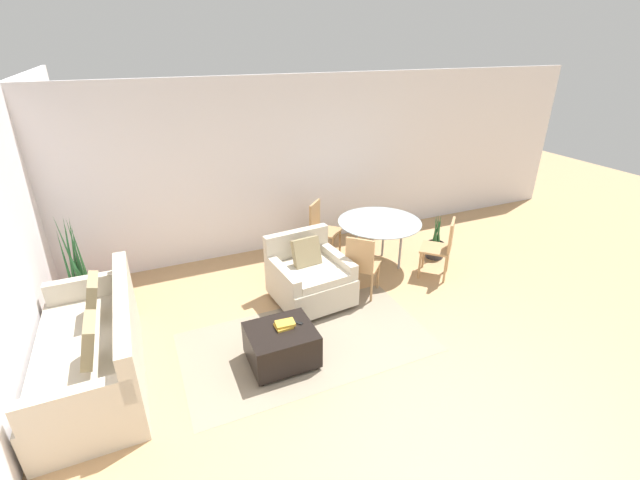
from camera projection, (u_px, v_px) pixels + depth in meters
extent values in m
plane|color=tan|center=(376.00, 377.00, 4.47)|extent=(20.00, 20.00, 0.00)
cube|color=white|center=(269.00, 168.00, 6.72)|extent=(12.00, 0.06, 2.75)
cube|color=gray|center=(307.00, 342.00, 4.99)|extent=(2.84, 1.56, 0.00)
cube|color=beige|center=(326.00, 371.00, 4.55)|extent=(2.78, 0.05, 0.00)
cube|color=beige|center=(316.00, 356.00, 4.77)|extent=(2.78, 0.05, 0.00)
cube|color=beige|center=(307.00, 342.00, 4.98)|extent=(2.78, 0.05, 0.00)
cube|color=beige|center=(299.00, 329.00, 5.20)|extent=(2.78, 0.05, 0.00)
cube|color=beige|center=(292.00, 318.00, 5.41)|extent=(2.78, 0.05, 0.00)
cube|color=beige|center=(91.00, 362.00, 4.34)|extent=(0.94, 2.03, 0.46)
cube|color=beige|center=(125.00, 315.00, 4.29)|extent=(0.14, 2.03, 0.48)
cube|color=beige|center=(87.00, 287.00, 4.98)|extent=(0.87, 0.12, 0.26)
cube|color=beige|center=(76.00, 402.00, 3.40)|extent=(0.87, 0.12, 0.26)
cube|color=#8E7F5B|center=(92.00, 296.00, 4.54)|extent=(0.19, 0.40, 0.41)
cube|color=#8E7F5B|center=(88.00, 340.00, 3.86)|extent=(0.19, 0.40, 0.41)
cube|color=beige|center=(311.00, 286.00, 5.67)|extent=(1.01, 1.01, 0.36)
cube|color=beige|center=(312.00, 272.00, 5.54)|extent=(0.76, 0.87, 0.10)
cube|color=beige|center=(297.00, 246.00, 5.82)|extent=(0.93, 0.21, 0.46)
cube|color=beige|center=(283.00, 274.00, 5.37)|extent=(0.20, 0.86, 0.20)
cube|color=beige|center=(337.00, 260.00, 5.73)|extent=(0.20, 0.86, 0.20)
cylinder|color=brown|center=(299.00, 322.00, 5.29)|extent=(0.05, 0.05, 0.06)
cylinder|color=brown|center=(350.00, 305.00, 5.63)|extent=(0.05, 0.05, 0.06)
cylinder|color=brown|center=(274.00, 293.00, 5.90)|extent=(0.05, 0.05, 0.06)
cylinder|color=brown|center=(322.00, 279.00, 6.23)|extent=(0.05, 0.05, 0.06)
cube|color=#8E7F5B|center=(306.00, 252.00, 5.57)|extent=(0.39, 0.24, 0.38)
cube|color=black|center=(281.00, 344.00, 4.60)|extent=(0.71, 0.61, 0.38)
cylinder|color=black|center=(262.00, 383.00, 4.36)|extent=(0.04, 0.04, 0.04)
cylinder|color=black|center=(317.00, 367.00, 4.59)|extent=(0.04, 0.04, 0.04)
cylinder|color=black|center=(249.00, 353.00, 4.79)|extent=(0.04, 0.04, 0.04)
cylinder|color=black|center=(299.00, 339.00, 5.01)|extent=(0.04, 0.04, 0.04)
cube|color=gold|center=(284.00, 326.00, 4.56)|extent=(0.19, 0.16, 0.02)
cube|color=gold|center=(285.00, 323.00, 4.55)|extent=(0.21, 0.15, 0.03)
cube|color=black|center=(296.00, 322.00, 4.63)|extent=(0.14, 0.15, 0.01)
cylinder|color=maroon|center=(85.00, 299.00, 5.54)|extent=(0.40, 0.40, 0.31)
cylinder|color=black|center=(82.00, 289.00, 5.48)|extent=(0.37, 0.37, 0.02)
cone|color=#286033|center=(77.00, 253.00, 5.27)|extent=(0.06, 0.11, 1.00)
cone|color=#286033|center=(77.00, 256.00, 5.33)|extent=(0.12, 0.11, 0.87)
cone|color=#286033|center=(74.00, 252.00, 5.30)|extent=(0.15, 0.08, 0.99)
cone|color=#286033|center=(69.00, 253.00, 5.30)|extent=(0.12, 0.09, 0.98)
cone|color=#286033|center=(71.00, 258.00, 5.29)|extent=(0.10, 0.17, 0.87)
cone|color=#286033|center=(65.00, 262.00, 5.24)|extent=(0.06, 0.10, 0.84)
cone|color=#286033|center=(69.00, 254.00, 5.21)|extent=(0.17, 0.15, 1.03)
cone|color=#286033|center=(75.00, 265.00, 5.28)|extent=(0.15, 0.05, 0.73)
cone|color=#286033|center=(80.00, 257.00, 5.27)|extent=(0.07, 0.10, 0.92)
cylinder|color=#99A8AD|center=(380.00, 222.00, 6.39)|extent=(1.25, 1.25, 0.01)
cylinder|color=#99999E|center=(372.00, 253.00, 6.26)|extent=(0.04, 0.04, 0.72)
cylinder|color=#99999E|center=(400.00, 248.00, 6.44)|extent=(0.04, 0.04, 0.72)
cylinder|color=#99999E|center=(357.00, 240.00, 6.66)|extent=(0.04, 0.04, 0.72)
cylinder|color=#99999E|center=(383.00, 235.00, 6.84)|extent=(0.04, 0.04, 0.72)
cube|color=tan|center=(363.00, 265.00, 5.80)|extent=(0.59, 0.59, 0.03)
cube|color=tan|center=(360.00, 255.00, 5.53)|extent=(0.29, 0.29, 0.45)
cylinder|color=tan|center=(378.00, 275.00, 5.98)|extent=(0.03, 0.03, 0.42)
cylinder|color=tan|center=(354.00, 271.00, 6.10)|extent=(0.03, 0.03, 0.42)
cylinder|color=tan|center=(372.00, 288.00, 5.68)|extent=(0.03, 0.03, 0.42)
cylinder|color=tan|center=(346.00, 283.00, 5.80)|extent=(0.03, 0.03, 0.42)
cube|color=tan|center=(436.00, 249.00, 6.24)|extent=(0.59, 0.59, 0.03)
cube|color=tan|center=(451.00, 236.00, 6.07)|extent=(0.29, 0.29, 0.45)
cylinder|color=tan|center=(423.00, 255.00, 6.54)|extent=(0.03, 0.03, 0.42)
cylinder|color=tan|center=(420.00, 265.00, 6.24)|extent=(0.03, 0.03, 0.42)
cylinder|color=tan|center=(448.00, 259.00, 6.43)|extent=(0.03, 0.03, 0.42)
cylinder|color=tan|center=(445.00, 270.00, 6.12)|extent=(0.03, 0.03, 0.42)
cube|color=tan|center=(326.00, 231.00, 6.80)|extent=(0.59, 0.59, 0.03)
cube|color=tan|center=(315.00, 216.00, 6.76)|extent=(0.29, 0.29, 0.45)
cylinder|color=tan|center=(333.00, 251.00, 6.68)|extent=(0.03, 0.03, 0.42)
cylinder|color=tan|center=(340.00, 241.00, 6.99)|extent=(0.03, 0.03, 0.42)
cylinder|color=tan|center=(311.00, 247.00, 6.80)|extent=(0.03, 0.03, 0.42)
cylinder|color=tan|center=(319.00, 238.00, 7.10)|extent=(0.03, 0.03, 0.42)
cylinder|color=#333338|center=(435.00, 250.00, 6.90)|extent=(0.28, 0.28, 0.25)
cylinder|color=black|center=(436.00, 243.00, 6.85)|extent=(0.26, 0.26, 0.02)
cone|color=#286033|center=(439.00, 231.00, 6.76)|extent=(0.05, 0.09, 0.40)
cone|color=#286033|center=(438.00, 228.00, 6.77)|extent=(0.10, 0.09, 0.48)
cone|color=#286033|center=(436.00, 230.00, 6.77)|extent=(0.11, 0.07, 0.42)
cone|color=#286033|center=(435.00, 229.00, 6.75)|extent=(0.07, 0.10, 0.47)
cone|color=#286033|center=(436.00, 231.00, 6.70)|extent=(0.07, 0.10, 0.48)
cone|color=#286033|center=(438.00, 229.00, 6.69)|extent=(0.11, 0.07, 0.53)
cone|color=#286033|center=(439.00, 229.00, 6.73)|extent=(0.07, 0.07, 0.50)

